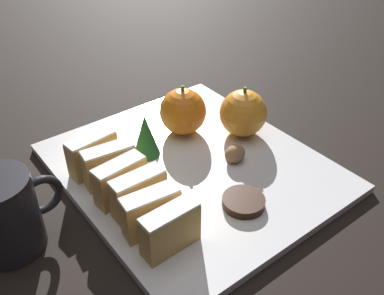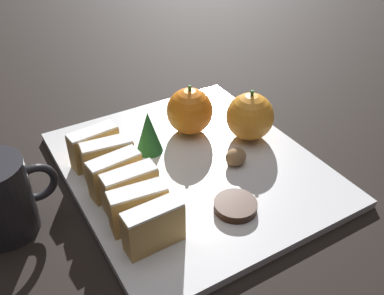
{
  "view_description": "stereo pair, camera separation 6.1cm",
  "coord_description": "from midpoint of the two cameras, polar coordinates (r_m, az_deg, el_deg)",
  "views": [
    {
      "loc": [
        -0.3,
        -0.39,
        0.4
      ],
      "look_at": [
        0.0,
        0.0,
        0.04
      ],
      "focal_mm": 40.0,
      "sensor_mm": 36.0,
      "label": 1
    },
    {
      "loc": [
        -0.25,
        -0.43,
        0.4
      ],
      "look_at": [
        0.0,
        0.0,
        0.04
      ],
      "focal_mm": 40.0,
      "sensor_mm": 36.0,
      "label": 2
    }
  ],
  "objects": [
    {
      "name": "ground_plane",
      "position": [
        0.63,
        -2.75,
        -3.19
      ],
      "size": [
        6.0,
        6.0,
        0.0
      ],
      "primitive_type": "plane",
      "color": "black"
    },
    {
      "name": "serving_platter",
      "position": [
        0.63,
        -2.77,
        -2.77
      ],
      "size": [
        0.34,
        0.38,
        0.01
      ],
      "color": "silver",
      "rests_on": "ground_plane"
    },
    {
      "name": "stollen_slice_front",
      "position": [
        0.49,
        -6.54,
        -10.97
      ],
      "size": [
        0.07,
        0.03,
        0.06
      ],
      "color": "tan",
      "rests_on": "serving_platter"
    },
    {
      "name": "stollen_slice_second",
      "position": [
        0.51,
        -8.9,
        -8.64
      ],
      "size": [
        0.07,
        0.03,
        0.06
      ],
      "color": "tan",
      "rests_on": "serving_platter"
    },
    {
      "name": "stollen_slice_third",
      "position": [
        0.54,
        -10.35,
        -6.2
      ],
      "size": [
        0.07,
        0.03,
        0.06
      ],
      "color": "tan",
      "rests_on": "serving_platter"
    },
    {
      "name": "stollen_slice_fourth",
      "position": [
        0.57,
        -12.65,
        -4.41
      ],
      "size": [
        0.07,
        0.03,
        0.06
      ],
      "color": "tan",
      "rests_on": "serving_platter"
    },
    {
      "name": "stollen_slice_fifth",
      "position": [
        0.59,
        -13.85,
        -2.4
      ],
      "size": [
        0.07,
        0.03,
        0.06
      ],
      "color": "tan",
      "rests_on": "serving_platter"
    },
    {
      "name": "stollen_slice_sixth",
      "position": [
        0.62,
        -15.87,
        -0.95
      ],
      "size": [
        0.07,
        0.03,
        0.06
      ],
      "color": "tan",
      "rests_on": "serving_platter"
    },
    {
      "name": "orange_near",
      "position": [
        0.67,
        4.28,
        4.52
      ],
      "size": [
        0.07,
        0.07,
        0.08
      ],
      "color": "orange",
      "rests_on": "serving_platter"
    },
    {
      "name": "orange_far",
      "position": [
        0.68,
        -3.8,
        4.74
      ],
      "size": [
        0.07,
        0.07,
        0.08
      ],
      "color": "orange",
      "rests_on": "serving_platter"
    },
    {
      "name": "walnut",
      "position": [
        0.62,
        3.0,
        -0.93
      ],
      "size": [
        0.03,
        0.03,
        0.03
      ],
      "color": "#8E6B47",
      "rests_on": "serving_platter"
    },
    {
      "name": "chocolate_cookie",
      "position": [
        0.56,
        4.02,
        -7.23
      ],
      "size": [
        0.06,
        0.06,
        0.01
      ],
      "color": "black",
      "rests_on": "serving_platter"
    },
    {
      "name": "evergreen_sprig",
      "position": [
        0.63,
        -8.94,
        1.54
      ],
      "size": [
        0.04,
        0.04,
        0.07
      ],
      "color": "#23662D",
      "rests_on": "serving_platter"
    },
    {
      "name": "coffee_mug",
      "position": [
        0.55,
        -26.68,
        -8.11
      ],
      "size": [
        0.11,
        0.08,
        0.1
      ],
      "color": "#232328",
      "rests_on": "ground_plane"
    }
  ]
}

